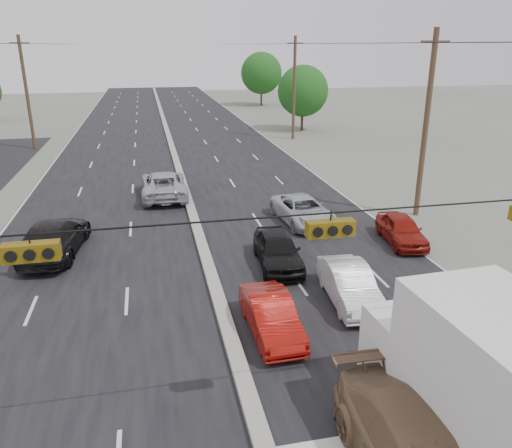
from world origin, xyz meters
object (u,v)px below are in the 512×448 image
object	(u,v)px
utility_pole_right_c	(294,88)
box_truck	(497,394)
utility_pole_right_b	(426,125)
tree_right_far	(261,73)
oncoming_far	(164,185)
utility_pole_left_c	(27,93)
queue_car_b	(350,285)
queue_car_e	(401,230)
red_sedan	(271,316)
oncoming_near	(54,237)
tree_right_mid	(303,91)
queue_car_c	(303,211)
queue_car_a	(278,250)

from	to	relation	value
utility_pole_right_c	box_truck	distance (m)	42.68
utility_pole_right_b	tree_right_far	xyz separation A→B (m)	(3.50, 55.00, -0.15)
utility_pole_right_c	box_truck	size ratio (longest dim) A/B	1.25
oncoming_far	utility_pole_right_c	bearing A→B (deg)	-126.96
utility_pole_left_c	queue_car_b	world-z (taller)	utility_pole_left_c
queue_car_e	queue_car_b	bearing A→B (deg)	-126.24
red_sedan	oncoming_near	bearing A→B (deg)	131.63
tree_right_mid	queue_car_c	bearing A→B (deg)	-107.14
utility_pole_right_c	oncoming_near	xyz separation A→B (m)	(-19.20, -26.65, -4.28)
red_sedan	queue_car_e	xyz separation A→B (m)	(8.15, 6.54, 0.02)
queue_car_b	utility_pole_right_b	bearing A→B (deg)	53.25
utility_pole_right_b	queue_car_a	world-z (taller)	utility_pole_right_b
box_truck	queue_car_c	xyz separation A→B (m)	(0.94, 16.87, -1.34)
tree_right_mid	queue_car_e	world-z (taller)	tree_right_mid
utility_pole_right_c	red_sedan	world-z (taller)	utility_pole_right_c
red_sedan	queue_car_a	distance (m)	5.47
tree_right_far	queue_car_a	bearing A→B (deg)	-102.20
utility_pole_left_c	queue_car_a	world-z (taller)	utility_pole_left_c
utility_pole_right_b	red_sedan	bearing A→B (deg)	-137.05
queue_car_c	utility_pole_right_b	bearing A→B (deg)	-5.49
utility_pole_left_c	utility_pole_right_b	distance (m)	35.36
tree_right_mid	tree_right_far	size ratio (longest dim) A/B	0.88
tree_right_mid	box_truck	xyz separation A→B (m)	(-10.20, -46.86, -2.29)
tree_right_mid	oncoming_far	world-z (taller)	tree_right_mid
utility_pole_right_c	utility_pole_right_b	bearing A→B (deg)	-90.00
box_truck	queue_car_a	size ratio (longest dim) A/B	1.82
utility_pole_right_c	oncoming_far	distance (m)	23.46
queue_car_c	oncoming_near	world-z (taller)	oncoming_near
queue_car_b	queue_car_a	bearing A→B (deg)	120.01
utility_pole_left_c	red_sedan	size ratio (longest dim) A/B	2.50
utility_pole_right_c	box_truck	world-z (taller)	utility_pole_right_c
utility_pole_right_c	tree_right_mid	xyz separation A→B (m)	(2.50, 5.00, -0.77)
utility_pole_right_b	queue_car_c	xyz separation A→B (m)	(-6.75, 0.01, -4.41)
utility_pole_right_b	queue_car_c	size ratio (longest dim) A/B	1.98
oncoming_far	tree_right_mid	bearing A→B (deg)	-124.92
utility_pole_left_c	queue_car_e	size ratio (longest dim) A/B	2.50
tree_right_far	queue_car_c	xyz separation A→B (m)	(-10.25, -54.99, -4.26)
utility_pole_left_c	oncoming_far	distance (m)	21.92
queue_car_b	queue_car_e	distance (m)	6.94
box_truck	queue_car_c	size ratio (longest dim) A/B	1.58
tree_right_far	oncoming_near	distance (m)	61.17
utility_pole_left_c	queue_car_b	xyz separation A→B (m)	(17.29, -33.84, -4.40)
utility_pole_right_c	oncoming_near	distance (m)	33.13
oncoming_far	queue_car_e	bearing A→B (deg)	136.64
red_sedan	queue_car_c	xyz separation A→B (m)	(4.35, 10.34, 0.04)
queue_car_c	box_truck	bearing A→B (deg)	-98.60
utility_pole_right_c	queue_car_a	world-z (taller)	utility_pole_right_c
queue_car_e	tree_right_mid	bearing A→B (deg)	87.92
queue_car_a	oncoming_near	bearing A→B (deg)	164.24
utility_pole_left_c	queue_car_b	bearing A→B (deg)	-62.93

